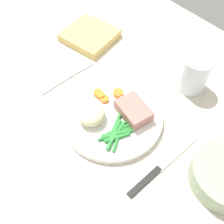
# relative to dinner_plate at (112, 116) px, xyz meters

# --- Properties ---
(dining_table) EXTENTS (1.20, 0.90, 0.02)m
(dining_table) POSITION_rel_dinner_plate_xyz_m (-0.03, 0.01, -0.02)
(dining_table) COLOR beige
(dining_table) RESTS_ON ground
(dinner_plate) EXTENTS (0.24, 0.24, 0.02)m
(dinner_plate) POSITION_rel_dinner_plate_xyz_m (0.00, 0.00, 0.00)
(dinner_plate) COLOR white
(dinner_plate) RESTS_ON dining_table
(meat_portion) EXTENTS (0.09, 0.07, 0.03)m
(meat_portion) POSITION_rel_dinner_plate_xyz_m (0.03, 0.04, 0.02)
(meat_portion) COLOR #B2756B
(meat_portion) RESTS_ON dinner_plate
(mashed_potatoes) EXTENTS (0.06, 0.06, 0.04)m
(mashed_potatoes) POSITION_rel_dinner_plate_xyz_m (-0.02, -0.04, 0.03)
(mashed_potatoes) COLOR beige
(mashed_potatoes) RESTS_ON dinner_plate
(carrot_slices) EXTENTS (0.06, 0.06, 0.01)m
(carrot_slices) POSITION_rel_dinner_plate_xyz_m (-0.05, 0.03, 0.01)
(carrot_slices) COLOR orange
(carrot_slices) RESTS_ON dinner_plate
(green_beans) EXTENTS (0.07, 0.09, 0.01)m
(green_beans) POSITION_rel_dinner_plate_xyz_m (0.04, -0.03, 0.01)
(green_beans) COLOR #2D8C38
(green_beans) RESTS_ON dinner_plate
(fork) EXTENTS (0.01, 0.17, 0.00)m
(fork) POSITION_rel_dinner_plate_xyz_m (-0.17, -0.00, -0.01)
(fork) COLOR silver
(fork) RESTS_ON dining_table
(knife) EXTENTS (0.02, 0.20, 0.01)m
(knife) POSITION_rel_dinner_plate_xyz_m (0.16, -0.00, -0.01)
(knife) COLOR black
(knife) RESTS_ON dining_table
(water_glass) EXTENTS (0.07, 0.07, 0.10)m
(water_glass) POSITION_rel_dinner_plate_xyz_m (0.06, 0.22, 0.03)
(water_glass) COLOR silver
(water_glass) RESTS_ON dining_table
(napkin) EXTENTS (0.16, 0.15, 0.02)m
(napkin) POSITION_rel_dinner_plate_xyz_m (-0.26, 0.14, 0.00)
(napkin) COLOR #DBBC6B
(napkin) RESTS_ON dining_table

